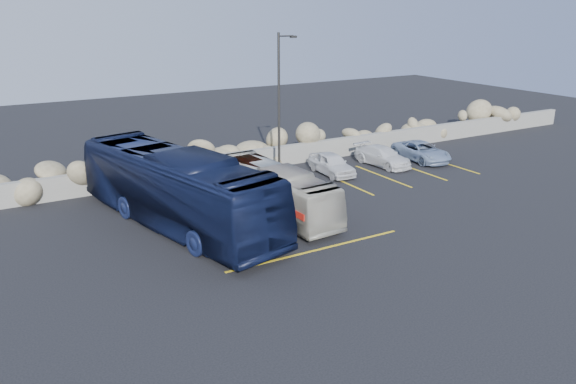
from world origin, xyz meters
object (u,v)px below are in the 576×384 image
lamppost (280,103)px  car_a (332,164)px  car_c (383,156)px  vintage_bus (276,190)px  car_d (421,151)px  tour_coach (177,189)px

lamppost → car_a: (3.07, -0.65, -3.67)m
car_a → car_c: car_a is taller
lamppost → car_c: 7.81m
vintage_bus → car_c: vintage_bus is taller
car_a → car_c: 3.77m
lamppost → car_d: lamppost is taller
vintage_bus → car_a: size_ratio=2.27×
car_a → car_c: bearing=3.6°
car_a → vintage_bus: bearing=-142.0°
vintage_bus → car_d: bearing=13.7°
vintage_bus → lamppost: bearing=55.3°
car_a → car_d: (6.66, -0.29, -0.03)m
vintage_bus → tour_coach: bearing=166.5°
vintage_bus → car_d: vintage_bus is taller
car_d → lamppost: bearing=178.0°
car_c → vintage_bus: bearing=-162.5°
tour_coach → car_a: (10.46, 3.29, -1.09)m
tour_coach → car_c: size_ratio=3.09×
lamppost → car_d: (9.73, -0.94, -3.71)m
lamppost → car_a: 4.83m
car_c → car_a: bearing=174.7°
car_a → car_c: size_ratio=0.92×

